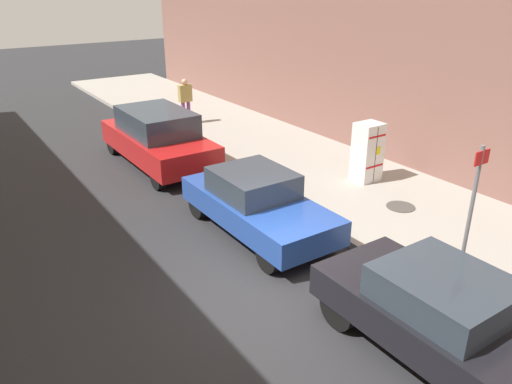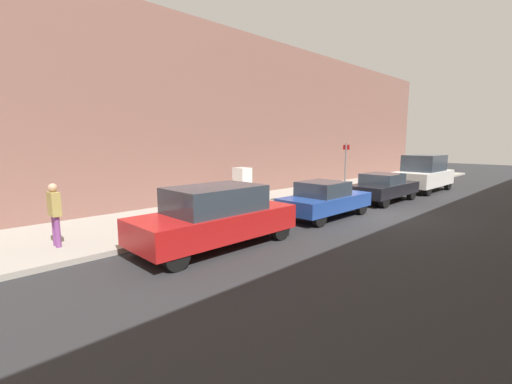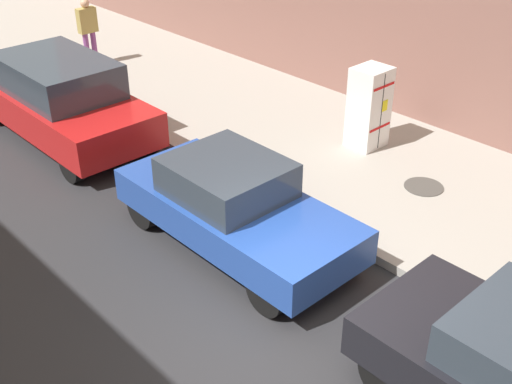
{
  "view_description": "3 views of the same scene",
  "coord_description": "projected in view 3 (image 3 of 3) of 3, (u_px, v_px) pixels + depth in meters",
  "views": [
    {
      "loc": [
        4.67,
        6.2,
        5.34
      ],
      "look_at": [
        -0.53,
        -1.5,
        1.34
      ],
      "focal_mm": 35.0,
      "sensor_mm": 36.0,
      "label": 1
    },
    {
      "loc": [
        6.47,
        -13.33,
        2.94
      ],
      "look_at": [
        -2.72,
        -4.27,
        1.04
      ],
      "focal_mm": 24.0,
      "sensor_mm": 36.0,
      "label": 2
    },
    {
      "loc": [
        4.46,
        4.17,
        5.9
      ],
      "look_at": [
        -1.42,
        -2.12,
        0.82
      ],
      "focal_mm": 45.0,
      "sensor_mm": 36.0,
      "label": 3
    }
  ],
  "objects": [
    {
      "name": "parked_suv_red",
      "position": [
        61.0,
        98.0,
        13.14
      ],
      "size": [
        1.93,
        4.74,
        1.72
      ],
      "color": "red",
      "rests_on": "ground"
    },
    {
      "name": "pedestrian_walking_far",
      "position": [
        88.0,
        27.0,
        16.65
      ],
      "size": [
        0.49,
        0.23,
        1.71
      ],
      "rotation": [
        0.0,
        0.0,
        1.73
      ],
      "color": "#7A3D7F",
      "rests_on": "sidewalk_slab"
    },
    {
      "name": "discarded_refrigerator",
      "position": [
        369.0,
        107.0,
        12.52
      ],
      "size": [
        0.7,
        0.61,
        1.62
      ],
      "color": "white",
      "rests_on": "sidewalk_slab"
    },
    {
      "name": "sidewalk_slab",
      "position": [
        476.0,
        212.0,
        10.88
      ],
      "size": [
        4.64,
        44.0,
        0.15
      ],
      "primitive_type": "cube",
      "color": "#9E998E",
      "rests_on": "ground"
    },
    {
      "name": "manhole_cover",
      "position": [
        424.0,
        187.0,
        11.46
      ],
      "size": [
        0.7,
        0.7,
        0.02
      ],
      "primitive_type": "cylinder",
      "color": "#47443F",
      "rests_on": "sidewalk_slab"
    },
    {
      "name": "parked_hatchback_blue",
      "position": [
        234.0,
        205.0,
        9.84
      ],
      "size": [
        1.74,
        4.09,
        1.43
      ],
      "color": "#23479E",
      "rests_on": "ground"
    },
    {
      "name": "ground_plane",
      "position": [
        288.0,
        346.0,
        8.24
      ],
      "size": [
        80.0,
        80.0,
        0.0
      ],
      "primitive_type": "plane",
      "color": "#28282B"
    }
  ]
}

